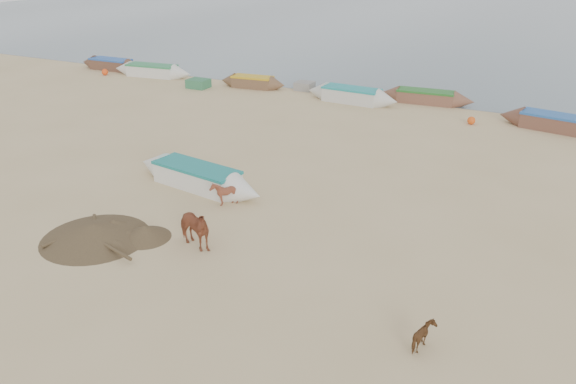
# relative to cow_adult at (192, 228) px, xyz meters

# --- Properties ---
(ground) EXTENTS (140.00, 140.00, 0.00)m
(ground) POSITION_rel_cow_adult_xyz_m (1.78, -0.52, -0.72)
(ground) COLOR tan
(ground) RESTS_ON ground
(sea) EXTENTS (160.00, 160.00, 0.00)m
(sea) POSITION_rel_cow_adult_xyz_m (1.78, 81.48, -0.72)
(sea) COLOR slate
(sea) RESTS_ON ground
(cow_adult) EXTENTS (1.87, 1.25, 1.45)m
(cow_adult) POSITION_rel_cow_adult_xyz_m (0.00, 0.00, 0.00)
(cow_adult) COLOR brown
(cow_adult) RESTS_ON ground
(calf_front) EXTENTS (0.96, 0.87, 0.98)m
(calf_front) POSITION_rel_cow_adult_xyz_m (-0.88, 3.30, -0.24)
(calf_front) COLOR brown
(calf_front) RESTS_ON ground
(calf_right) EXTENTS (0.77, 0.84, 0.72)m
(calf_right) POSITION_rel_cow_adult_xyz_m (8.15, -1.65, -0.37)
(calf_right) COLOR brown
(calf_right) RESTS_ON ground
(near_canoe) EXTENTS (6.74, 2.28, 0.92)m
(near_canoe) POSITION_rel_cow_adult_xyz_m (-2.84, 4.29, -0.26)
(near_canoe) COLOR silver
(near_canoe) RESTS_ON ground
(debris_pile) EXTENTS (4.45, 4.45, 0.54)m
(debris_pile) POSITION_rel_cow_adult_xyz_m (-3.41, -0.99, -0.45)
(debris_pile) COLOR brown
(debris_pile) RESTS_ON ground
(waterline_canoes) EXTENTS (57.82, 4.43, 0.94)m
(waterline_canoes) POSITION_rel_cow_adult_xyz_m (0.55, 20.14, -0.29)
(waterline_canoes) COLOR brown
(waterline_canoes) RESTS_ON ground
(beach_clutter) EXTENTS (45.03, 4.57, 0.64)m
(beach_clutter) POSITION_rel_cow_adult_xyz_m (4.74, 19.47, -0.43)
(beach_clutter) COLOR #316D48
(beach_clutter) RESTS_ON ground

